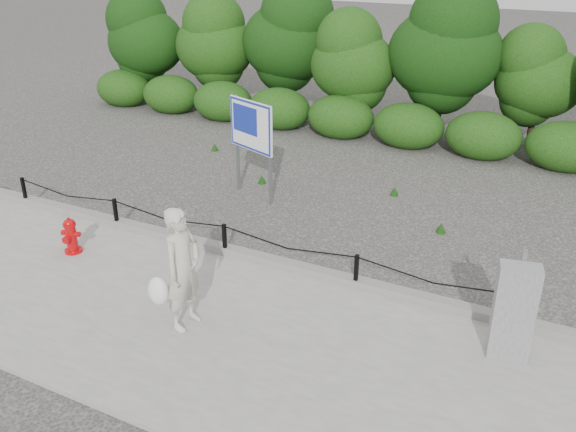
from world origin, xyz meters
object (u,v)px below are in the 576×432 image
(fire_hydrant, at_px, (71,236))
(pedestrian, at_px, (181,270))
(utility_cabinet, at_px, (514,312))
(advertising_sign, at_px, (251,130))

(fire_hydrant, height_order, pedestrian, pedestrian)
(pedestrian, bearing_deg, utility_cabinet, -70.68)
(fire_hydrant, xyz_separation_m, pedestrian, (3.14, -0.92, 0.58))
(advertising_sign, bearing_deg, pedestrian, -49.92)
(fire_hydrant, bearing_deg, advertising_sign, 56.35)
(utility_cabinet, bearing_deg, advertising_sign, 138.21)
(utility_cabinet, bearing_deg, fire_hydrant, 171.62)
(pedestrian, distance_m, advertising_sign, 5.11)
(pedestrian, height_order, advertising_sign, advertising_sign)
(fire_hydrant, bearing_deg, utility_cabinet, -8.92)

